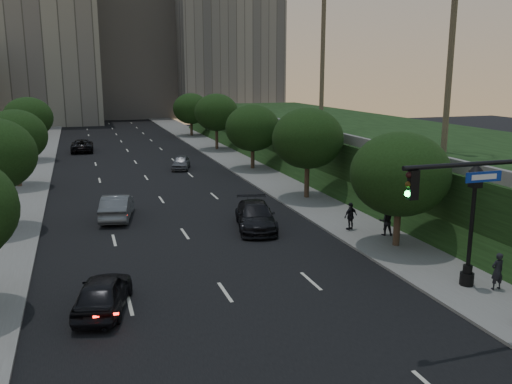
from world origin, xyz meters
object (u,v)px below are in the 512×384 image
object	(u,v)px
street_lamp	(471,230)
sedan_far_left	(82,145)
sedan_near_right	(256,216)
pedestrian_c	(351,216)
sedan_near_left	(103,293)
pedestrian_b	(386,221)
traffic_signal_mast	(507,236)
sedan_far_right	(181,162)
pedestrian_a	(497,271)
sedan_mid_left	(117,207)

from	to	relation	value
street_lamp	sedan_far_left	world-z (taller)	street_lamp
sedan_far_left	sedan_near_right	size ratio (longest dim) A/B	1.00
street_lamp	pedestrian_c	distance (m)	9.36
sedan_near_left	sedan_far_left	distance (m)	45.87
pedestrian_b	traffic_signal_mast	bearing A→B (deg)	95.38
street_lamp	pedestrian_c	size ratio (longest dim) A/B	3.43
sedan_far_right	pedestrian_b	xyz separation A→B (m)	(6.97, -25.58, 0.30)
sedan_near_right	pedestrian_a	xyz separation A→B (m)	(6.74, -12.39, 0.18)
sedan_mid_left	sedan_far_right	world-z (taller)	sedan_mid_left
pedestrian_a	pedestrian_b	size ratio (longest dim) A/B	1.00
traffic_signal_mast	sedan_near_right	bearing A→B (deg)	104.65
sedan_near_right	pedestrian_b	xyz separation A→B (m)	(6.47, -4.01, 0.18)
sedan_near_left	traffic_signal_mast	bearing A→B (deg)	168.41
pedestrian_c	street_lamp	bearing A→B (deg)	77.33
street_lamp	sedan_near_left	bearing A→B (deg)	170.34
street_lamp	sedan_near_right	bearing A→B (deg)	116.86
street_lamp	sedan_near_left	size ratio (longest dim) A/B	1.27
pedestrian_b	pedestrian_c	xyz separation A→B (m)	(-1.39, 1.59, 0.00)
sedan_mid_left	pedestrian_a	distance (m)	22.54
sedan_near_right	sedan_far_right	size ratio (longest dim) A/B	1.37
sedan_far_left	pedestrian_c	xyz separation A→B (m)	(14.47, -39.27, 0.22)
sedan_near_left	sedan_mid_left	bearing A→B (deg)	-82.13
street_lamp	sedan_far_right	xyz separation A→B (m)	(-6.37, 33.17, -1.97)
sedan_far_left	sedan_near_right	distance (m)	38.03
sedan_near_left	sedan_far_right	world-z (taller)	sedan_near_left
sedan_near_left	pedestrian_a	distance (m)	16.38
sedan_mid_left	pedestrian_c	distance (m)	14.74
sedan_near_right	pedestrian_c	xyz separation A→B (m)	(5.07, -2.42, 0.19)
pedestrian_a	pedestrian_c	distance (m)	10.11
street_lamp	sedan_near_right	size ratio (longest dim) A/B	1.04
street_lamp	pedestrian_a	xyz separation A→B (m)	(0.87, -0.79, -1.67)
sedan_far_left	sedan_near_right	xyz separation A→B (m)	(9.40, -36.85, 0.03)
pedestrian_c	pedestrian_a	bearing A→B (deg)	81.85
sedan_near_left	pedestrian_c	world-z (taller)	pedestrian_c
sedan_near_left	pedestrian_a	size ratio (longest dim) A/B	2.73
sedan_mid_left	pedestrian_a	world-z (taller)	pedestrian_a
pedestrian_a	pedestrian_b	world-z (taller)	pedestrian_b
sedan_mid_left	sedan_far_right	size ratio (longest dim) A/B	1.25
street_lamp	sedan_far_right	world-z (taller)	street_lamp
sedan_far_left	pedestrian_b	size ratio (longest dim) A/B	3.30
sedan_mid_left	sedan_near_right	distance (m)	9.15
traffic_signal_mast	pedestrian_b	bearing A→B (deg)	78.07
sedan_near_right	sedan_far_right	xyz separation A→B (m)	(-0.50, 21.58, -0.11)
sedan_mid_left	traffic_signal_mast	bearing A→B (deg)	130.82
pedestrian_a	pedestrian_b	xyz separation A→B (m)	(-0.27, 8.38, 0.00)
sedan_far_right	pedestrian_c	size ratio (longest dim) A/B	2.39
sedan_far_left	sedan_far_right	xyz separation A→B (m)	(8.90, -15.28, -0.08)
sedan_near_left	pedestrian_a	world-z (taller)	pedestrian_a
street_lamp	sedan_near_right	distance (m)	13.13
sedan_mid_left	pedestrian_b	distance (m)	16.76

